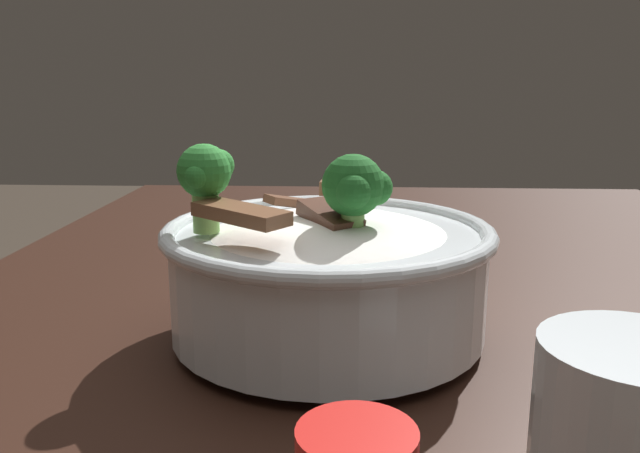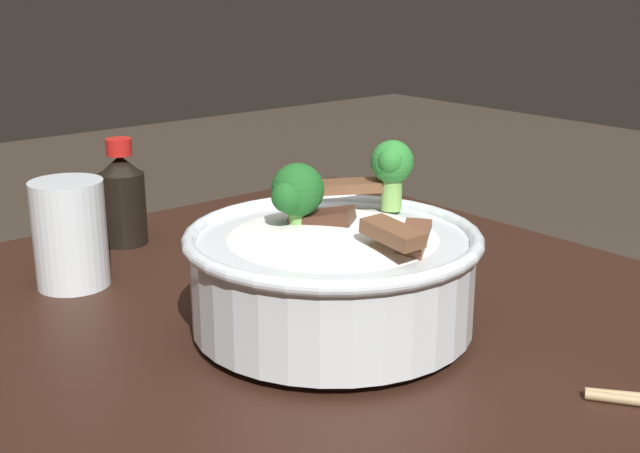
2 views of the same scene
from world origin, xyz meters
The scene contains 3 objects.
rice_bowl centered at (0.14, -0.08, 0.81)m, with size 0.24×0.24×0.15m.
drinking_glass centered at (0.38, 0.04, 0.80)m, with size 0.07×0.07×0.10m.
soy_sauce_bottle centered at (0.46, -0.06, 0.81)m, with size 0.05×0.05×0.12m.
Camera 2 is at (-0.35, 0.34, 1.04)m, focal length 46.98 mm.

